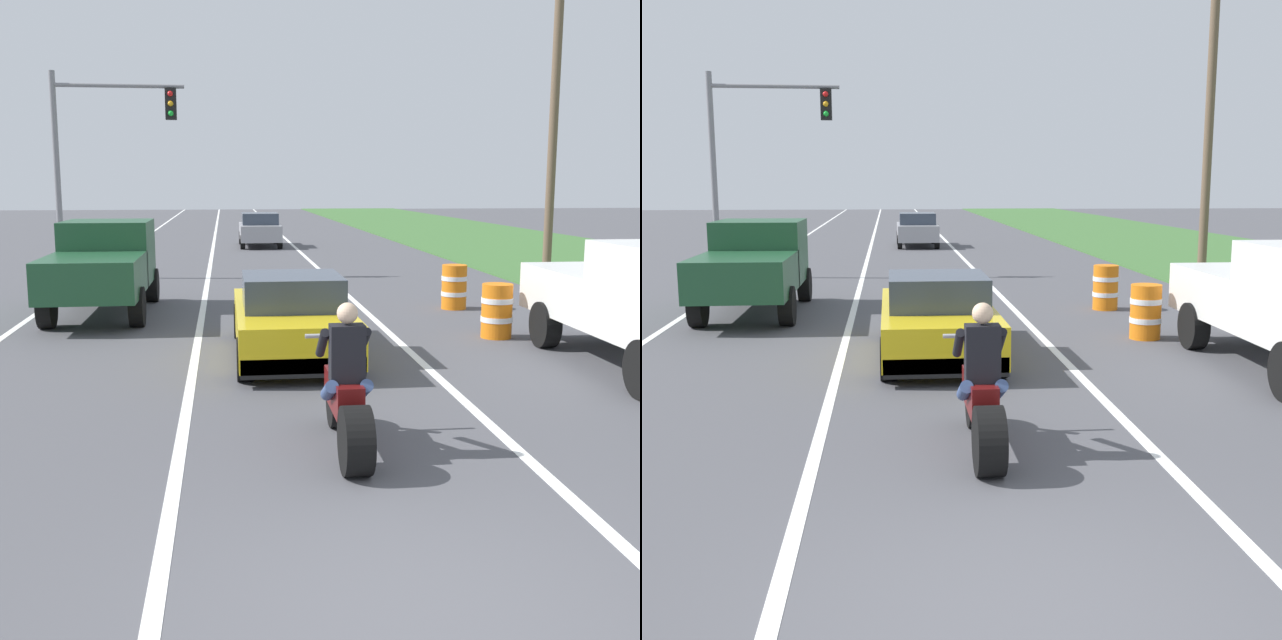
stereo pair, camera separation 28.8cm
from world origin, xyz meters
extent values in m
plane|color=#4C4C51|center=(0.00, 0.00, 0.00)|extent=(160.00, 160.00, 0.00)
cube|color=white|center=(-5.40, 20.00, 0.00)|extent=(0.14, 120.00, 0.01)
cube|color=white|center=(1.80, 20.00, 0.00)|extent=(0.14, 120.00, 0.01)
cube|color=white|center=(-1.80, 20.00, 0.00)|extent=(0.14, 120.00, 0.01)
cube|color=#3D6B33|center=(11.92, 20.00, 0.03)|extent=(10.00, 120.00, 0.06)
cylinder|color=black|center=(-0.04, 2.66, 0.35)|extent=(0.28, 0.69, 0.69)
cylinder|color=black|center=(-0.04, 4.21, 0.31)|extent=(0.12, 0.63, 0.63)
cube|color=#590F0F|center=(-0.04, 3.49, 0.61)|extent=(0.28, 1.10, 0.36)
cylinder|color=#B2B2B7|center=(-0.04, 4.13, 0.68)|extent=(0.08, 0.36, 0.73)
cylinder|color=#A5A5AA|center=(-0.04, 4.11, 1.11)|extent=(0.70, 0.05, 0.05)
cube|color=black|center=(-0.04, 3.26, 1.09)|extent=(0.36, 0.24, 0.60)
sphere|color=beige|center=(-0.04, 3.26, 1.51)|extent=(0.22, 0.22, 0.22)
cylinder|color=#384C7A|center=(-0.22, 3.29, 0.69)|extent=(0.14, 0.47, 0.32)
cylinder|color=black|center=(-0.26, 3.56, 1.14)|extent=(0.10, 0.51, 0.40)
cylinder|color=#384C7A|center=(0.14, 3.29, 0.69)|extent=(0.14, 0.47, 0.32)
cylinder|color=black|center=(0.18, 3.56, 1.14)|extent=(0.10, 0.51, 0.40)
cube|color=yellow|center=(-0.22, 8.11, 0.53)|extent=(1.80, 4.30, 0.64)
cube|color=#333D4C|center=(-0.22, 7.91, 1.11)|extent=(1.56, 1.70, 0.52)
cube|color=black|center=(-0.22, 6.06, 0.29)|extent=(1.76, 0.20, 0.28)
cylinder|color=black|center=(-1.02, 9.71, 0.32)|extent=(0.24, 0.64, 0.64)
cylinder|color=black|center=(0.58, 9.71, 0.32)|extent=(0.24, 0.64, 0.64)
cylinder|color=black|center=(-1.02, 6.51, 0.32)|extent=(0.24, 0.64, 0.64)
cylinder|color=black|center=(0.58, 6.51, 0.32)|extent=(0.24, 0.64, 0.64)
cube|color=#1E4C2D|center=(-3.90, 13.66, 1.28)|extent=(1.90, 2.10, 1.40)
cube|color=#333D4C|center=(-3.90, 14.01, 1.67)|extent=(1.67, 0.29, 0.57)
cube|color=#1E4C2D|center=(-3.90, 11.41, 0.98)|extent=(1.90, 2.70, 0.80)
cylinder|color=black|center=(-4.77, 14.46, 0.40)|extent=(0.28, 0.80, 0.80)
cylinder|color=black|center=(-3.03, 14.46, 0.40)|extent=(0.28, 0.80, 0.80)
cylinder|color=black|center=(-4.77, 11.11, 0.40)|extent=(0.28, 0.80, 0.80)
cylinder|color=black|center=(-3.03, 11.11, 0.40)|extent=(0.28, 0.80, 0.80)
cube|color=silver|center=(5.08, 7.93, 0.98)|extent=(1.90, 2.70, 0.80)
cylinder|color=black|center=(5.95, 8.23, 0.40)|extent=(0.28, 0.80, 0.80)
cylinder|color=black|center=(4.21, 8.23, 0.40)|extent=(0.28, 0.80, 0.80)
cylinder|color=gray|center=(-6.12, 19.57, 3.00)|extent=(0.18, 0.18, 6.00)
cylinder|color=gray|center=(-4.24, 19.57, 5.60)|extent=(3.75, 0.12, 0.12)
cube|color=black|center=(-2.77, 19.57, 5.10)|extent=(0.32, 0.24, 0.90)
sphere|color=red|center=(-2.77, 19.43, 5.38)|extent=(0.16, 0.16, 0.16)
sphere|color=orange|center=(-2.77, 19.43, 5.10)|extent=(0.16, 0.16, 0.16)
sphere|color=green|center=(-2.77, 19.43, 4.82)|extent=(0.16, 0.16, 0.16)
cylinder|color=brown|center=(7.63, 16.34, 3.91)|extent=(0.24, 0.24, 7.82)
cylinder|color=orange|center=(3.67, 9.17, 0.50)|extent=(0.56, 0.56, 1.00)
cylinder|color=white|center=(3.67, 9.17, 0.70)|extent=(0.58, 0.58, 0.10)
cylinder|color=white|center=(3.67, 9.17, 0.35)|extent=(0.58, 0.58, 0.10)
cylinder|color=orange|center=(3.86, 12.54, 0.50)|extent=(0.56, 0.56, 1.00)
cylinder|color=white|center=(3.86, 12.54, 0.70)|extent=(0.58, 0.58, 0.10)
cylinder|color=white|center=(3.86, 12.54, 0.35)|extent=(0.58, 0.58, 0.10)
cube|color=#99999E|center=(0.28, 30.71, 0.65)|extent=(1.76, 4.00, 0.70)
cube|color=#333D4C|center=(0.28, 30.51, 1.25)|extent=(1.56, 2.00, 0.50)
cylinder|color=black|center=(-0.52, 32.11, 0.30)|extent=(0.20, 0.60, 0.60)
cylinder|color=black|center=(1.08, 32.11, 0.30)|extent=(0.20, 0.60, 0.60)
cylinder|color=black|center=(-0.52, 29.31, 0.30)|extent=(0.20, 0.60, 0.60)
cylinder|color=black|center=(1.08, 29.31, 0.30)|extent=(0.20, 0.60, 0.60)
camera|label=1|loc=(-1.27, -4.57, 2.83)|focal=44.08mm
camera|label=2|loc=(-0.99, -4.60, 2.83)|focal=44.08mm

